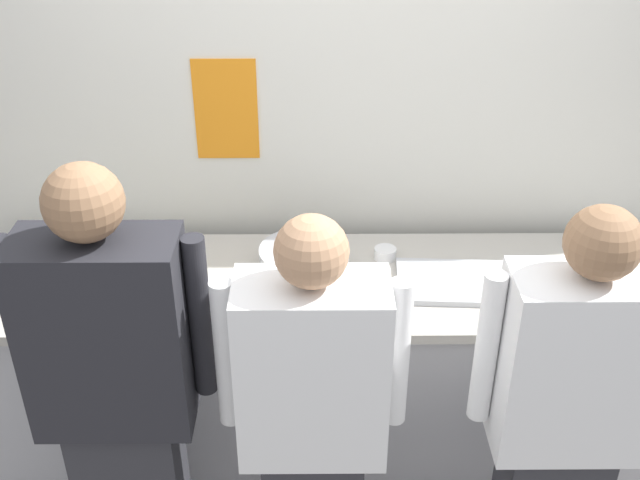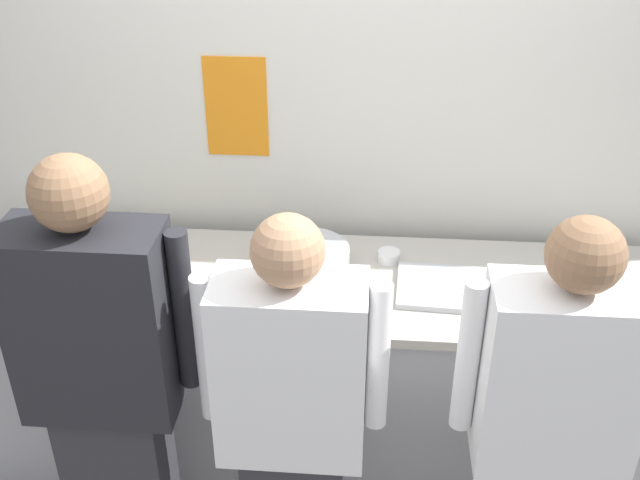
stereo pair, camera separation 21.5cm
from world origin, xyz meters
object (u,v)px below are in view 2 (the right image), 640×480
object	(u,v)px
plate_stack_front	(579,302)
ramekin_green_sauce	(389,256)
sheet_tray	(456,289)
chefs_knife	(611,282)
chef_near_left	(105,385)
chef_center	(292,427)
mixing_bowl_steel	(305,261)
chef_far_right	(547,438)
squeeze_bottle_primary	(169,265)
squeeze_bottle_secondary	(17,263)
ramekin_red_sauce	(210,283)
deli_cup	(106,286)

from	to	relation	value
plate_stack_front	ramekin_green_sauce	xyz separation A→B (m)	(-0.70, 0.31, -0.02)
sheet_tray	chefs_knife	bearing A→B (deg)	9.32
chef_near_left	chef_center	xyz separation A→B (m)	(0.62, -0.07, -0.07)
chef_center	mixing_bowl_steel	distance (m)	0.81
mixing_bowl_steel	chef_far_right	bearing A→B (deg)	-43.80
chef_near_left	ramekin_green_sauce	size ratio (longest dim) A/B	18.80
chef_near_left	chef_center	size ratio (longest dim) A/B	1.08
squeeze_bottle_primary	sheet_tray	bearing A→B (deg)	2.50
mixing_bowl_steel	squeeze_bottle_secondary	xyz separation A→B (m)	(-1.11, -0.17, 0.04)
squeeze_bottle_primary	chef_near_left	bearing A→B (deg)	-96.71
plate_stack_front	squeeze_bottle_secondary	xyz separation A→B (m)	(-2.15, 0.02, 0.05)
ramekin_green_sauce	chef_center	bearing A→B (deg)	-108.32
chef_center	sheet_tray	xyz separation A→B (m)	(0.56, 0.71, 0.08)
chef_far_right	ramekin_red_sauce	world-z (taller)	chef_far_right
chef_near_left	chefs_knife	distance (m)	1.95
chef_near_left	squeeze_bottle_secondary	size ratio (longest dim) A/B	8.58
chef_center	squeeze_bottle_primary	size ratio (longest dim) A/B	8.23
chef_near_left	plate_stack_front	distance (m)	1.71
mixing_bowl_steel	chefs_knife	bearing A→B (deg)	0.77
squeeze_bottle_secondary	chefs_knife	world-z (taller)	squeeze_bottle_secondary
ramekin_green_sauce	chefs_knife	world-z (taller)	ramekin_green_sauce
plate_stack_front	chefs_knife	bearing A→B (deg)	49.62
chef_near_left	ramekin_green_sauce	bearing A→B (deg)	42.42
chef_center	chefs_knife	distance (m)	1.43
chef_near_left	mixing_bowl_steel	bearing A→B (deg)	51.07
chef_near_left	ramekin_green_sauce	distance (m)	1.25
chef_near_left	chefs_knife	size ratio (longest dim) A/B	6.29
plate_stack_front	sheet_tray	size ratio (longest dim) A/B	0.49
squeeze_bottle_primary	plate_stack_front	bearing A→B (deg)	-2.12
chef_far_right	squeeze_bottle_primary	world-z (taller)	chef_far_right
ramekin_green_sauce	chefs_knife	size ratio (longest dim) A/B	0.33
chef_near_left	mixing_bowl_steel	size ratio (longest dim) A/B	4.82
deli_cup	squeeze_bottle_primary	bearing A→B (deg)	23.83
squeeze_bottle_secondary	chefs_knife	xyz separation A→B (m)	(2.32, 0.18, -0.09)
chef_center	mixing_bowl_steel	size ratio (longest dim) A/B	4.47
chef_center	deli_cup	world-z (taller)	chef_center
sheet_tray	deli_cup	bearing A→B (deg)	-173.70
plate_stack_front	mixing_bowl_steel	xyz separation A→B (m)	(-1.04, 0.19, 0.01)
mixing_bowl_steel	ramekin_red_sauce	world-z (taller)	mixing_bowl_steel
sheet_tray	ramekin_green_sauce	bearing A→B (deg)	142.16
chef_center	squeeze_bottle_primary	bearing A→B (deg)	129.82
chefs_knife	plate_stack_front	bearing A→B (deg)	-130.38
sheet_tray	ramekin_red_sauce	bearing A→B (deg)	-176.95
chef_near_left	squeeze_bottle_primary	distance (m)	0.60
chef_far_right	deli_cup	world-z (taller)	chef_far_right
ramekin_red_sauce	squeeze_bottle_primary	bearing A→B (deg)	179.10
mixing_bowl_steel	ramekin_red_sauce	distance (m)	0.39
squeeze_bottle_primary	ramekin_red_sauce	world-z (taller)	squeeze_bottle_primary
chef_far_right	sheet_tray	world-z (taller)	chef_far_right
ramekin_green_sauce	deli_cup	size ratio (longest dim) A/B	0.90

